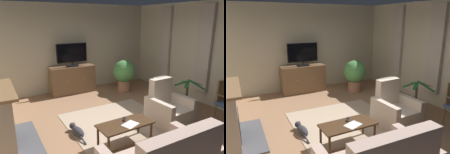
{
  "view_description": "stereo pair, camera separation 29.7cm",
  "coord_description": "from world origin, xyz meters",
  "views": [
    {
      "loc": [
        -2.45,
        -3.82,
        2.33
      ],
      "look_at": [
        -0.16,
        0.17,
        1.09
      ],
      "focal_mm": 34.74,
      "sensor_mm": 36.0,
      "label": 1
    },
    {
      "loc": [
        -2.19,
        -3.96,
        2.33
      ],
      "look_at": [
        -0.16,
        0.17,
        1.09
      ],
      "focal_mm": 34.74,
      "sensor_mm": 36.0,
      "label": 2
    }
  ],
  "objects": [
    {
      "name": "ground_plane",
      "position": [
        0.0,
        0.0,
        -0.02
      ],
      "size": [
        6.0,
        6.52,
        0.04
      ],
      "primitive_type": "cube",
      "color": "#936B4C"
    },
    {
      "name": "wall_back",
      "position": [
        0.0,
        3.01,
        1.4
      ],
      "size": [
        6.0,
        0.1,
        2.81
      ],
      "primitive_type": "cube",
      "color": "#B2A88E",
      "rests_on": "ground_plane"
    },
    {
      "name": "wall_right_with_window",
      "position": [
        2.75,
        0.0,
        1.4
      ],
      "size": [
        0.1,
        6.52,
        2.81
      ],
      "primitive_type": "cube",
      "color": "#BBB095",
      "rests_on": "ground_plane"
    },
    {
      "name": "curtain_panel_near",
      "position": [
        2.64,
        0.03,
        1.55
      ],
      "size": [
        0.1,
        0.44,
        2.36
      ],
      "primitive_type": "cube",
      "color": "#B2A393"
    },
    {
      "name": "curtain_panel_far",
      "position": [
        2.64,
        1.53,
        1.55
      ],
      "size": [
        0.1,
        0.44,
        2.36
      ],
      "primitive_type": "cube",
      "color": "#B2A393"
    },
    {
      "name": "rug_central",
      "position": [
        -0.04,
        0.18,
        0.01
      ],
      "size": [
        2.26,
        1.98,
        0.01
      ],
      "primitive_type": "cube",
      "color": "tan",
      "rests_on": "ground_plane"
    },
    {
      "name": "fireplace",
      "position": [
        -2.42,
        0.37,
        0.54
      ],
      "size": [
        0.89,
        1.45,
        1.12
      ],
      "color": "#4C4C51",
      "rests_on": "ground_plane"
    },
    {
      "name": "tv_cabinet",
      "position": [
        -0.21,
        2.66,
        0.42
      ],
      "size": [
        1.41,
        0.51,
        0.88
      ],
      "color": "#4A3523",
      "rests_on": "ground_plane"
    },
    {
      "name": "television",
      "position": [
        -0.21,
        2.6,
        1.27
      ],
      "size": [
        0.97,
        0.2,
        0.73
      ],
      "color": "black",
      "rests_on": "tv_cabinet"
    },
    {
      "name": "coffee_table",
      "position": [
        -0.41,
        -0.75,
        0.39
      ],
      "size": [
        1.06,
        0.52,
        0.45
      ],
      "color": "#422B19",
      "rests_on": "ground_plane"
    },
    {
      "name": "tv_remote",
      "position": [
        -0.34,
        -0.61,
        0.46
      ],
      "size": [
        0.14,
        0.16,
        0.02
      ],
      "primitive_type": "cube",
      "rotation": [
        0.0,
        0.0,
        4.05
      ],
      "color": "black",
      "rests_on": "coffee_table"
    },
    {
      "name": "folded_newspaper",
      "position": [
        -0.35,
        -0.84,
        0.45
      ],
      "size": [
        0.36,
        0.31,
        0.01
      ],
      "primitive_type": "cube",
      "rotation": [
        0.0,
        0.0,
        0.35
      ],
      "color": "silver",
      "rests_on": "coffee_table"
    },
    {
      "name": "armchair_by_fireplace",
      "position": [
        0.96,
        -0.46,
        0.32
      ],
      "size": [
        0.88,
        0.88,
        1.02
      ],
      "color": "#C6B29E",
      "rests_on": "ground_plane"
    },
    {
      "name": "potted_plant_leafy_by_curtain",
      "position": [
        1.83,
        -0.22,
        0.2
      ],
      "size": [
        0.75,
        0.76,
        0.85
      ],
      "color": "#99664C",
      "rests_on": "ground_plane"
    },
    {
      "name": "potted_plant_on_hearth_side",
      "position": [
        1.31,
        1.94,
        0.61
      ],
      "size": [
        0.72,
        0.72,
        1.04
      ],
      "color": "#99664C",
      "rests_on": "ground_plane"
    },
    {
      "name": "cat",
      "position": [
        -1.08,
        0.04,
        0.09
      ],
      "size": [
        0.22,
        0.74,
        0.2
      ],
      "color": "#2D2D33",
      "rests_on": "ground_plane"
    }
  ]
}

